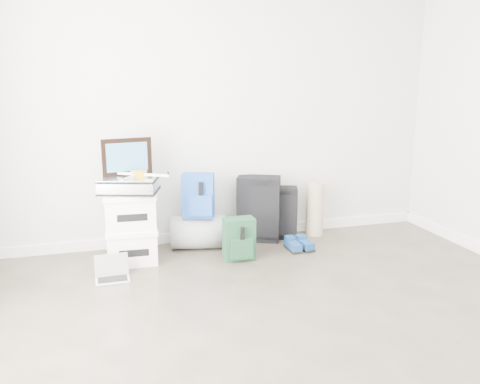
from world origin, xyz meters
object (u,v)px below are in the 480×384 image
object	(u,v)px
briefcase	(129,185)
carry_on	(280,213)
laptop	(112,274)
boxes_stack	(131,227)
duffel_bag	(199,232)
large_suitcase	(259,209)

from	to	relation	value
briefcase	carry_on	distance (m)	1.62
laptop	boxes_stack	bearing A→B (deg)	60.49
duffel_bag	laptop	world-z (taller)	duffel_bag
duffel_bag	carry_on	distance (m)	0.89
boxes_stack	large_suitcase	size ratio (longest dim) A/B	0.98
boxes_stack	duffel_bag	distance (m)	0.70
briefcase	laptop	bearing A→B (deg)	-101.50
duffel_bag	laptop	distance (m)	1.02
briefcase	laptop	size ratio (longest dim) A/B	1.74
boxes_stack	laptop	xyz separation A→B (m)	(-0.20, -0.36, -0.28)
boxes_stack	large_suitcase	distance (m)	1.32
duffel_bag	laptop	bearing A→B (deg)	-133.43
large_suitcase	carry_on	distance (m)	0.24
duffel_bag	laptop	xyz separation A→B (m)	(-0.85, -0.55, -0.11)
briefcase	large_suitcase	bearing A→B (deg)	29.27
duffel_bag	carry_on	world-z (taller)	carry_on
boxes_stack	large_suitcase	world-z (taller)	large_suitcase
carry_on	laptop	distance (m)	1.85
duffel_bag	large_suitcase	size ratio (longest dim) A/B	0.79
briefcase	laptop	world-z (taller)	briefcase
laptop	large_suitcase	bearing A→B (deg)	22.34
boxes_stack	briefcase	bearing A→B (deg)	-86.30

